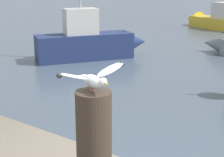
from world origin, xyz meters
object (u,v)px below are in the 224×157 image
seagull (93,78)px  boat_navy (92,42)px  mooring_post (94,139)px  boat_yellow (215,20)px

seagull → boat_navy: 10.01m
mooring_post → seagull: (0.00, -0.00, 0.52)m
boat_navy → boat_yellow: bearing=86.0°
mooring_post → boat_yellow: boat_yellow is taller
seagull → boat_yellow: boat_yellow is taller
seagull → boat_yellow: 18.86m
seagull → boat_navy: size_ratio=0.12×
seagull → boat_yellow: (-5.55, 17.95, -1.60)m
boat_navy → boat_yellow: size_ratio=1.02×
mooring_post → boat_yellow: (-5.55, 17.95, -1.08)m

